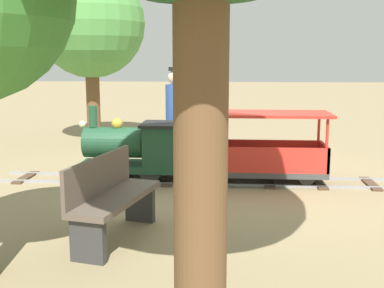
{
  "coord_description": "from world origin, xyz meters",
  "views": [
    {
      "loc": [
        -6.8,
        -0.07,
        1.76
      ],
      "look_at": [
        0.0,
        0.44,
        0.55
      ],
      "focal_mm": 45.51,
      "sensor_mm": 36.0,
      "label": 1
    }
  ],
  "objects_px": {
    "passenger_car": "(257,154)",
    "conductor_person": "(175,110)",
    "locomotive": "(134,148)",
    "park_bench": "(112,198)",
    "oak_tree_far": "(90,24)"
  },
  "relations": [
    {
      "from": "conductor_person",
      "to": "locomotive",
      "type": "bearing_deg",
      "value": 147.3
    },
    {
      "from": "park_bench",
      "to": "oak_tree_far",
      "type": "height_order",
      "value": "oak_tree_far"
    },
    {
      "from": "conductor_person",
      "to": "park_bench",
      "type": "relative_size",
      "value": 1.19
    },
    {
      "from": "locomotive",
      "to": "park_bench",
      "type": "height_order",
      "value": "locomotive"
    },
    {
      "from": "conductor_person",
      "to": "park_bench",
      "type": "height_order",
      "value": "conductor_person"
    },
    {
      "from": "locomotive",
      "to": "passenger_car",
      "type": "height_order",
      "value": "locomotive"
    },
    {
      "from": "passenger_car",
      "to": "park_bench",
      "type": "bearing_deg",
      "value": 146.34
    },
    {
      "from": "locomotive",
      "to": "oak_tree_far",
      "type": "height_order",
      "value": "oak_tree_far"
    },
    {
      "from": "locomotive",
      "to": "oak_tree_far",
      "type": "relative_size",
      "value": 0.4
    },
    {
      "from": "locomotive",
      "to": "oak_tree_far",
      "type": "bearing_deg",
      "value": 24.73
    },
    {
      "from": "locomotive",
      "to": "passenger_car",
      "type": "xyz_separation_m",
      "value": [
        0.0,
        -1.76,
        -0.06
      ]
    },
    {
      "from": "locomotive",
      "to": "passenger_car",
      "type": "relative_size",
      "value": 0.72
    },
    {
      "from": "passenger_car",
      "to": "conductor_person",
      "type": "xyz_separation_m",
      "value": [
        0.8,
        1.25,
        0.53
      ]
    },
    {
      "from": "conductor_person",
      "to": "oak_tree_far",
      "type": "height_order",
      "value": "oak_tree_far"
    },
    {
      "from": "passenger_car",
      "to": "conductor_person",
      "type": "height_order",
      "value": "conductor_person"
    }
  ]
}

